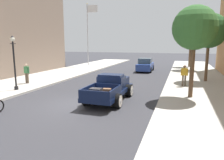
% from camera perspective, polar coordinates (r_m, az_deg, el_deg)
% --- Properties ---
extents(ground_plane, '(140.00, 140.00, 0.00)m').
position_cam_1_polar(ground_plane, '(12.21, -10.05, -6.58)').
color(ground_plane, '#333338').
extents(sidewalk_right, '(5.50, 64.00, 0.15)m').
position_cam_1_polar(sidewalk_right, '(10.92, 26.22, -9.05)').
color(sidewalk_right, '#B7B2A8').
rests_on(sidewalk_right, ground).
extents(hotrod_truck_navy, '(2.21, 4.95, 1.58)m').
position_cam_1_polar(hotrod_truck_navy, '(12.91, -0.32, -2.07)').
color(hotrod_truck_navy, '#0F1938').
rests_on(hotrod_truck_navy, ground).
extents(car_background_blue, '(1.94, 4.34, 1.65)m').
position_cam_1_polar(car_background_blue, '(26.57, 9.11, 4.02)').
color(car_background_blue, '#284293').
rests_on(car_background_blue, ground).
extents(pedestrian_sidewalk_left, '(0.53, 0.22, 1.65)m').
position_cam_1_polar(pedestrian_sidewalk_left, '(18.80, -22.35, 1.99)').
color(pedestrian_sidewalk_left, brown).
rests_on(pedestrian_sidewalk_left, sidewalk_left).
extents(pedestrian_sidewalk_right, '(0.53, 0.22, 1.65)m').
position_cam_1_polar(pedestrian_sidewalk_right, '(17.13, 19.19, 1.48)').
color(pedestrian_sidewalk_right, brown).
rests_on(pedestrian_sidewalk_right, sidewalk_right).
extents(street_lamp_near, '(0.50, 0.32, 3.85)m').
position_cam_1_polar(street_lamp_near, '(16.33, -25.26, 5.29)').
color(street_lamp_near, black).
rests_on(street_lamp_near, sidewalk_left).
extents(flagpole, '(1.74, 0.16, 9.16)m').
position_cam_1_polar(flagpole, '(32.31, -6.34, 14.00)').
color(flagpole, '#B2B2B7').
rests_on(flagpole, sidewalk_left).
extents(street_tree_nearest, '(2.63, 2.63, 5.53)m').
position_cam_1_polar(street_tree_nearest, '(13.61, 21.70, 13.03)').
color(street_tree_nearest, brown).
rests_on(street_tree_nearest, sidewalk_right).
extents(street_tree_second, '(2.97, 2.97, 5.87)m').
position_cam_1_polar(street_tree_second, '(20.12, 25.09, 12.07)').
color(street_tree_second, brown).
rests_on(street_tree_second, sidewalk_right).
extents(street_tree_third, '(2.99, 2.99, 5.78)m').
position_cam_1_polar(street_tree_third, '(28.44, 21.89, 11.19)').
color(street_tree_third, brown).
rests_on(street_tree_third, sidewalk_right).
extents(street_tree_farthest, '(2.23, 2.23, 5.69)m').
position_cam_1_polar(street_tree_farthest, '(32.11, 20.82, 11.48)').
color(street_tree_farthest, brown).
rests_on(street_tree_farthest, sidewalk_right).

